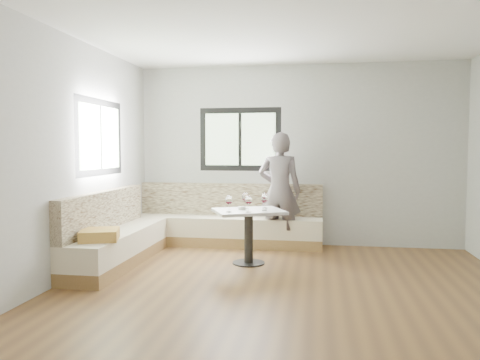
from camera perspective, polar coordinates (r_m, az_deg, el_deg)
name	(u,v)px	position (r m, az deg, el deg)	size (l,w,h in m)	color
room	(279,157)	(4.94, 4.83, 2.77)	(5.01, 5.01, 2.81)	brown
banquette	(183,230)	(6.84, -6.95, -6.05)	(2.90, 2.80, 0.95)	olive
table	(249,223)	(6.11, 1.06, -5.31)	(1.06, 0.97, 0.71)	black
person	(280,191)	(6.98, 4.85, -1.35)	(0.64, 0.42, 1.75)	#645B5D
olive_ramekin	(242,208)	(6.12, 0.22, -3.43)	(0.09, 0.09, 0.04)	white
wine_glass_a	(229,201)	(5.84, -1.36, -2.53)	(0.09, 0.09, 0.21)	white
wine_glass_b	(248,201)	(5.83, 1.04, -2.54)	(0.09, 0.09, 0.21)	white
wine_glass_c	(264,199)	(6.02, 2.99, -2.35)	(0.09, 0.09, 0.21)	white
wine_glass_d	(245,198)	(6.21, 0.67, -2.15)	(0.09, 0.09, 0.21)	white
wine_glass_e	(265,197)	(6.23, 3.06, -2.13)	(0.09, 0.09, 0.21)	white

